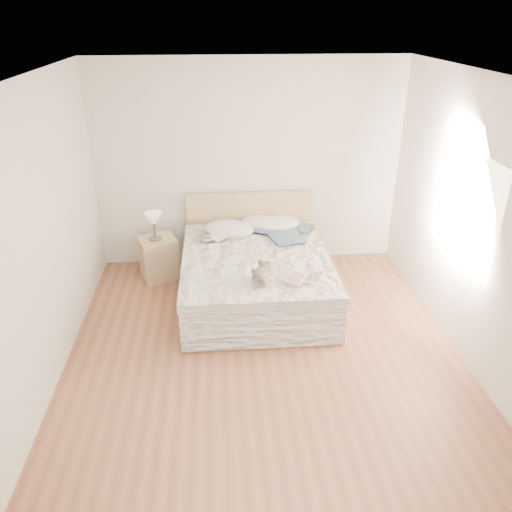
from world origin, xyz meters
The scene contains 17 objects.
floor centered at (0.00, 0.00, 0.00)m, with size 4.00×4.50×0.00m, color brown.
ceiling centered at (0.00, 0.00, 2.70)m, with size 4.00×4.50×0.00m, color white.
wall_back centered at (0.00, 2.25, 1.35)m, with size 4.00×0.02×2.70m, color silver.
wall_front centered at (0.00, -2.25, 1.35)m, with size 4.00×0.02×2.70m, color silver.
wall_left centered at (-2.00, 0.00, 1.35)m, with size 0.02×4.50×2.70m, color silver.
wall_right centered at (2.00, 0.00, 1.35)m, with size 0.02×4.50×2.70m, color silver.
window centered at (1.99, 0.30, 1.45)m, with size 0.02×1.30×1.10m, color white.
bed centered at (0.00, 1.19, 0.31)m, with size 1.72×2.14×1.00m.
nightstand centered at (-1.21, 1.78, 0.28)m, with size 0.45×0.40×0.56m, color tan.
table_lamp centered at (-1.23, 1.76, 0.82)m, with size 0.23×0.23×0.36m.
pillow_left centered at (-0.29, 1.82, 0.64)m, with size 0.65×0.46×0.20m, color white.
pillow_middle centered at (0.13, 2.01, 0.64)m, with size 0.53×0.37×0.16m, color white.
pillow_right centered at (0.37, 1.95, 0.64)m, with size 0.58×0.40×0.17m, color white.
blouse centered at (0.40, 1.62, 0.63)m, with size 0.62×0.66×0.02m, color #344761, non-canonical shape.
photo_book centered at (-0.52, 1.59, 0.63)m, with size 0.33×0.22×0.02m, color white.
childrens_book centered at (0.47, 0.47, 0.63)m, with size 0.40×0.27×0.03m, color #FEF4CC.
teddy_bear centered at (0.00, 0.44, 0.65)m, with size 0.22×0.31×0.16m, color brown, non-canonical shape.
Camera 1 is at (-0.42, -4.10, 3.18)m, focal length 35.00 mm.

